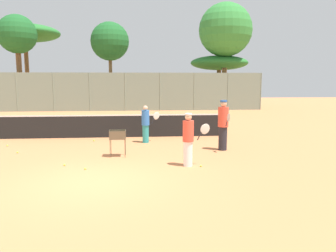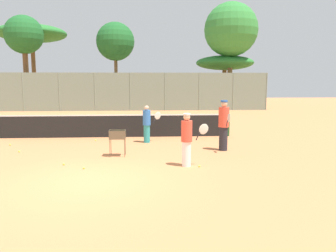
{
  "view_description": "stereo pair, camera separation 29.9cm",
  "coord_description": "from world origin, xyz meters",
  "px_view_note": "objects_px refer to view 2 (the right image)",
  "views": [
    {
      "loc": [
        1.26,
        -8.49,
        2.67
      ],
      "look_at": [
        2.28,
        3.31,
        1.0
      ],
      "focal_mm": 35.0,
      "sensor_mm": 36.0,
      "label": 1
    },
    {
      "loc": [
        1.55,
        -8.52,
        2.67
      ],
      "look_at": [
        2.28,
        3.31,
        1.0
      ],
      "focal_mm": 35.0,
      "sensor_mm": 36.0,
      "label": 2
    }
  ],
  "objects_px": {
    "tennis_net": "(115,125)",
    "parked_car": "(130,101)",
    "player_red_cap": "(147,124)",
    "ball_cart": "(118,137)",
    "player_white_outfit": "(187,139)",
    "player_yellow_shirt": "(224,125)"
  },
  "relations": [
    {
      "from": "player_red_cap",
      "to": "ball_cart",
      "type": "distance_m",
      "value": 2.69
    },
    {
      "from": "player_red_cap",
      "to": "parked_car",
      "type": "bearing_deg",
      "value": 72.17
    },
    {
      "from": "player_red_cap",
      "to": "ball_cart",
      "type": "xyz_separation_m",
      "value": [
        -1.03,
        -2.48,
        -0.13
      ]
    },
    {
      "from": "tennis_net",
      "to": "player_yellow_shirt",
      "type": "bearing_deg",
      "value": -35.8
    },
    {
      "from": "player_red_cap",
      "to": "parked_car",
      "type": "height_order",
      "value": "parked_car"
    },
    {
      "from": "tennis_net",
      "to": "parked_car",
      "type": "bearing_deg",
      "value": 90.48
    },
    {
      "from": "player_white_outfit",
      "to": "ball_cart",
      "type": "relative_size",
      "value": 1.79
    },
    {
      "from": "player_white_outfit",
      "to": "player_yellow_shirt",
      "type": "bearing_deg",
      "value": 52.73
    },
    {
      "from": "player_white_outfit",
      "to": "ball_cart",
      "type": "height_order",
      "value": "player_white_outfit"
    },
    {
      "from": "player_white_outfit",
      "to": "player_red_cap",
      "type": "relative_size",
      "value": 1.04
    },
    {
      "from": "ball_cart",
      "to": "player_yellow_shirt",
      "type": "bearing_deg",
      "value": 10.32
    },
    {
      "from": "parked_car",
      "to": "player_yellow_shirt",
      "type": "bearing_deg",
      "value": -76.58
    },
    {
      "from": "player_white_outfit",
      "to": "player_yellow_shirt",
      "type": "xyz_separation_m",
      "value": [
        1.66,
        2.22,
        0.13
      ]
    },
    {
      "from": "player_red_cap",
      "to": "parked_car",
      "type": "xyz_separation_m",
      "value": [
        -1.63,
        17.27,
        -0.16
      ]
    },
    {
      "from": "player_white_outfit",
      "to": "player_yellow_shirt",
      "type": "height_order",
      "value": "player_yellow_shirt"
    },
    {
      "from": "parked_car",
      "to": "ball_cart",
      "type": "bearing_deg",
      "value": -88.25
    },
    {
      "from": "player_white_outfit",
      "to": "player_yellow_shirt",
      "type": "relative_size",
      "value": 0.87
    },
    {
      "from": "tennis_net",
      "to": "player_red_cap",
      "type": "height_order",
      "value": "player_red_cap"
    },
    {
      "from": "tennis_net",
      "to": "player_red_cap",
      "type": "xyz_separation_m",
      "value": [
        1.5,
        -1.41,
        0.26
      ]
    },
    {
      "from": "parked_car",
      "to": "player_white_outfit",
      "type": "bearing_deg",
      "value": -82.28
    },
    {
      "from": "player_yellow_shirt",
      "to": "ball_cart",
      "type": "height_order",
      "value": "player_yellow_shirt"
    },
    {
      "from": "tennis_net",
      "to": "player_red_cap",
      "type": "bearing_deg",
      "value": -43.33
    }
  ]
}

